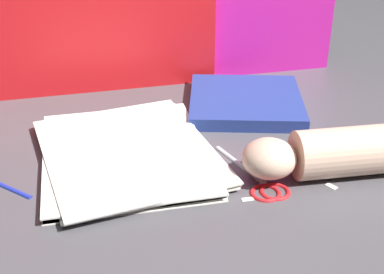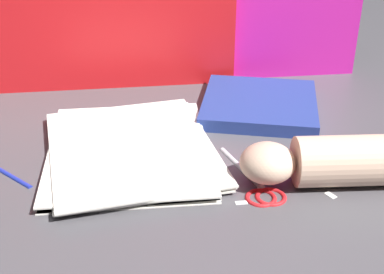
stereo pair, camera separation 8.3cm
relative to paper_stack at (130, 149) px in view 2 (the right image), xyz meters
name	(u,v)px [view 2 (the right image)]	position (x,y,z in m)	size (l,w,h in m)	color
ground_plane	(190,166)	(0.09, -0.06, -0.01)	(6.00, 6.00, 0.00)	#4C494F
backdrop_panel_left	(88,2)	(-0.05, 0.30, 0.18)	(0.60, 0.06, 0.37)	red
paper_stack	(130,149)	(0.00, 0.00, 0.00)	(0.29, 0.35, 0.02)	white
book_closed	(259,104)	(0.26, 0.13, 0.00)	(0.28, 0.28, 0.02)	navy
scissors	(260,182)	(0.19, -0.13, 0.00)	(0.08, 0.18, 0.01)	silver
hand_forearm	(353,161)	(0.33, -0.15, 0.03)	(0.34, 0.12, 0.08)	beige
paper_scrap_near	(331,195)	(0.28, -0.18, -0.01)	(0.02, 0.02, 0.00)	white
paper_scrap_mid	(241,202)	(0.15, -0.17, -0.01)	(0.02, 0.01, 0.00)	white
pen	(4,170)	(-0.20, -0.02, 0.00)	(0.10, 0.11, 0.01)	#2333B2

